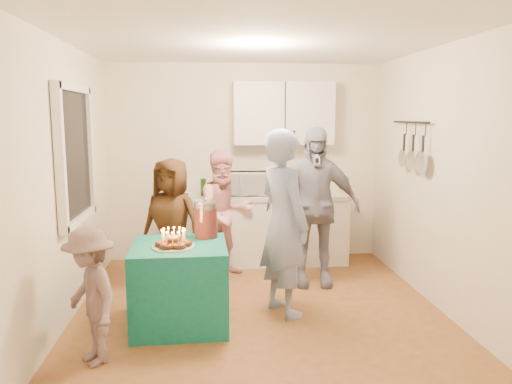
{
  "coord_description": "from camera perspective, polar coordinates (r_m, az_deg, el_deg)",
  "views": [
    {
      "loc": [
        -0.47,
        -4.65,
        1.91
      ],
      "look_at": [
        0.0,
        0.35,
        1.15
      ],
      "focal_mm": 35.0,
      "sensor_mm": 36.0,
      "label": 1
    }
  ],
  "objects": [
    {
      "name": "floor",
      "position": [
        5.05,
        0.39,
        -13.63
      ],
      "size": [
        4.0,
        4.0,
        0.0
      ],
      "primitive_type": "plane",
      "color": "brown",
      "rests_on": "ground"
    },
    {
      "name": "ceiling",
      "position": [
        4.72,
        0.42,
        17.01
      ],
      "size": [
        4.0,
        4.0,
        0.0
      ],
      "primitive_type": "plane",
      "color": "white",
      "rests_on": "floor"
    },
    {
      "name": "back_wall",
      "position": [
        6.69,
        -1.34,
        3.38
      ],
      "size": [
        3.6,
        3.6,
        0.0
      ],
      "primitive_type": "plane",
      "color": "silver",
      "rests_on": "floor"
    },
    {
      "name": "left_wall",
      "position": [
        4.87,
        -21.16,
        0.83
      ],
      "size": [
        4.0,
        4.0,
        0.0
      ],
      "primitive_type": "plane",
      "color": "silver",
      "rests_on": "floor"
    },
    {
      "name": "right_wall",
      "position": [
        5.21,
        20.51,
        1.34
      ],
      "size": [
        4.0,
        4.0,
        0.0
      ],
      "primitive_type": "plane",
      "color": "silver",
      "rests_on": "floor"
    },
    {
      "name": "window_night",
      "position": [
        5.13,
        -20.09,
        4.06
      ],
      "size": [
        0.04,
        1.0,
        1.2
      ],
      "primitive_type": "cube",
      "color": "black",
      "rests_on": "left_wall"
    },
    {
      "name": "counter",
      "position": [
        6.55,
        0.63,
        -4.44
      ],
      "size": [
        2.2,
        0.58,
        0.86
      ],
      "primitive_type": "cube",
      "color": "white",
      "rests_on": "floor"
    },
    {
      "name": "countertop",
      "position": [
        6.47,
        0.64,
        -0.51
      ],
      "size": [
        2.24,
        0.62,
        0.05
      ],
      "primitive_type": "cube",
      "color": "beige",
      "rests_on": "counter"
    },
    {
      "name": "upper_cabinet",
      "position": [
        6.57,
        3.15,
        8.95
      ],
      "size": [
        1.3,
        0.3,
        0.8
      ],
      "primitive_type": "cube",
      "color": "white",
      "rests_on": "back_wall"
    },
    {
      "name": "pot_rack",
      "position": [
        5.79,
        16.93,
        5.17
      ],
      "size": [
        0.12,
        1.0,
        0.6
      ],
      "primitive_type": "cube",
      "color": "black",
      "rests_on": "right_wall"
    },
    {
      "name": "microwave",
      "position": [
        6.43,
        -0.91,
        0.98
      ],
      "size": [
        0.53,
        0.37,
        0.29
      ],
      "primitive_type": "imported",
      "rotation": [
        0.0,
        0.0,
        0.02
      ],
      "color": "white",
      "rests_on": "countertop"
    },
    {
      "name": "party_table",
      "position": [
        4.71,
        -8.66,
        -10.44
      ],
      "size": [
        0.87,
        0.87,
        0.76
      ],
      "primitive_type": "cube",
      "rotation": [
        0.0,
        0.0,
        0.02
      ],
      "color": "#106C5E",
      "rests_on": "floor"
    },
    {
      "name": "donut_cake",
      "position": [
        4.49,
        -9.42,
        -5.17
      ],
      "size": [
        0.38,
        0.38,
        0.18
      ],
      "primitive_type": null,
      "color": "#381C0C",
      "rests_on": "party_table"
    },
    {
      "name": "punch_jar",
      "position": [
        4.81,
        -5.77,
        -3.21
      ],
      "size": [
        0.22,
        0.22,
        0.34
      ],
      "primitive_type": "cylinder",
      "color": "#AE110D",
      "rests_on": "party_table"
    },
    {
      "name": "man_birthday",
      "position": [
        4.8,
        3.2,
        -3.55
      ],
      "size": [
        0.67,
        0.78,
        1.8
      ],
      "primitive_type": "imported",
      "rotation": [
        0.0,
        0.0,
        2.01
      ],
      "color": "#8A9AC9",
      "rests_on": "floor"
    },
    {
      "name": "woman_back_left",
      "position": [
        5.6,
        -9.61,
        -3.64
      ],
      "size": [
        0.85,
        0.73,
        1.47
      ],
      "primitive_type": "imported",
      "rotation": [
        0.0,
        0.0,
        -0.44
      ],
      "color": "brown",
      "rests_on": "floor"
    },
    {
      "name": "woman_back_center",
      "position": [
        5.98,
        -3.55,
        -2.49
      ],
      "size": [
        0.91,
        0.82,
        1.52
      ],
      "primitive_type": "imported",
      "rotation": [
        0.0,
        0.0,
        0.4
      ],
      "color": "pink",
      "rests_on": "floor"
    },
    {
      "name": "woman_back_right",
      "position": [
        5.67,
        6.54,
        -1.69
      ],
      "size": [
        1.09,
        0.53,
        1.8
      ],
      "primitive_type": "imported",
      "rotation": [
        0.0,
        0.0,
        -0.08
      ],
      "color": "#0F1334",
      "rests_on": "floor"
    },
    {
      "name": "child_near_left",
      "position": [
        4.12,
        -18.42,
        -11.24
      ],
      "size": [
        0.72,
        0.81,
        1.08
      ],
      "primitive_type": "imported",
      "rotation": [
        0.0,
        0.0,
        -1.0
      ],
      "color": "#624E4F",
      "rests_on": "floor"
    }
  ]
}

